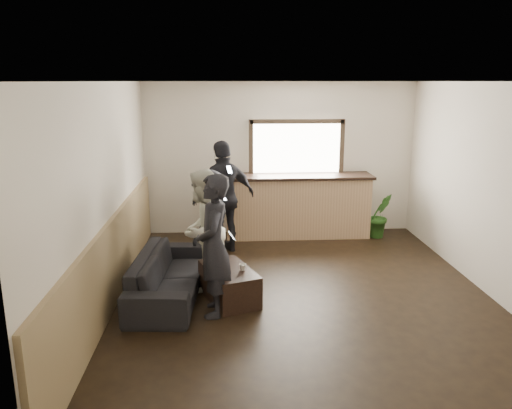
{
  "coord_description": "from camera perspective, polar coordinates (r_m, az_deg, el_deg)",
  "views": [
    {
      "loc": [
        -1.01,
        -6.16,
        2.81
      ],
      "look_at": [
        -0.6,
        0.4,
        1.17
      ],
      "focal_mm": 35.0,
      "sensor_mm": 36.0,
      "label": 1
    }
  ],
  "objects": [
    {
      "name": "ground",
      "position": [
        6.84,
        5.36,
        -10.33
      ],
      "size": [
        5.0,
        6.0,
        0.01
      ],
      "primitive_type": "cube",
      "color": "black"
    },
    {
      "name": "room_shell",
      "position": [
        6.31,
        -0.97,
        1.7
      ],
      "size": [
        5.01,
        6.01,
        2.8
      ],
      "color": "silver",
      "rests_on": "ground"
    },
    {
      "name": "bar_counter",
      "position": [
        9.21,
        4.74,
        0.3
      ],
      "size": [
        2.7,
        0.68,
        2.13
      ],
      "color": "tan",
      "rests_on": "ground"
    },
    {
      "name": "sofa",
      "position": [
        6.8,
        -9.95,
        -7.91
      ],
      "size": [
        0.94,
        2.09,
        0.59
      ],
      "primitive_type": "imported",
      "rotation": [
        0.0,
        0.0,
        1.5
      ],
      "color": "black",
      "rests_on": "ground"
    },
    {
      "name": "coffee_table",
      "position": [
        6.64,
        -3.1,
        -9.04
      ],
      "size": [
        0.84,
        1.09,
        0.43
      ],
      "primitive_type": "cube",
      "rotation": [
        0.0,
        0.0,
        0.36
      ],
      "color": "black",
      "rests_on": "ground"
    },
    {
      "name": "cup_a",
      "position": [
        6.63,
        -3.9,
        -6.62
      ],
      "size": [
        0.15,
        0.15,
        0.1
      ],
      "primitive_type": "imported",
      "rotation": [
        0.0,
        0.0,
        0.15
      ],
      "color": "silver",
      "rests_on": "coffee_table"
    },
    {
      "name": "cup_b",
      "position": [
        6.48,
        -1.54,
        -7.17
      ],
      "size": [
        0.11,
        0.11,
        0.09
      ],
      "primitive_type": "imported",
      "rotation": [
        0.0,
        0.0,
        6.02
      ],
      "color": "silver",
      "rests_on": "coffee_table"
    },
    {
      "name": "potted_plant",
      "position": [
        9.41,
        13.94,
        -1.21
      ],
      "size": [
        0.53,
        0.46,
        0.82
      ],
      "primitive_type": "imported",
      "rotation": [
        0.0,
        0.0,
        0.24
      ],
      "color": "#2D6623",
      "rests_on": "ground"
    },
    {
      "name": "person_a",
      "position": [
        6.04,
        -4.88,
        -4.73
      ],
      "size": [
        0.48,
        0.64,
        1.75
      ],
      "rotation": [
        0.0,
        0.0,
        -1.58
      ],
      "color": "black",
      "rests_on": "ground"
    },
    {
      "name": "person_b",
      "position": [
        6.81,
        -6.15,
        -2.96
      ],
      "size": [
        0.9,
        1.0,
        1.67
      ],
      "rotation": [
        0.0,
        0.0,
        -1.98
      ],
      "color": "beige",
      "rests_on": "ground"
    },
    {
      "name": "person_c",
      "position": [
        7.62,
        -5.25,
        -1.7
      ],
      "size": [
        0.91,
        1.12,
        1.51
      ],
      "rotation": [
        0.0,
        0.0,
        -1.98
      ],
      "color": "black",
      "rests_on": "ground"
    },
    {
      "name": "person_d",
      "position": [
        8.25,
        -3.68,
        0.84
      ],
      "size": [
        1.19,
        0.88,
        1.88
      ],
      "rotation": [
        0.0,
        0.0,
        -2.71
      ],
      "color": "black",
      "rests_on": "ground"
    }
  ]
}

